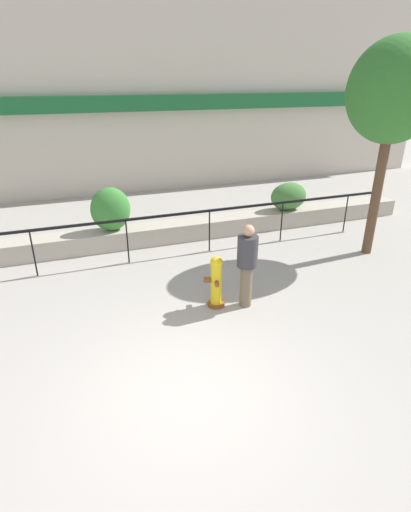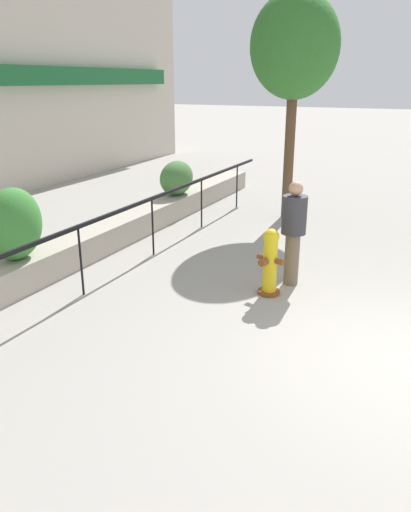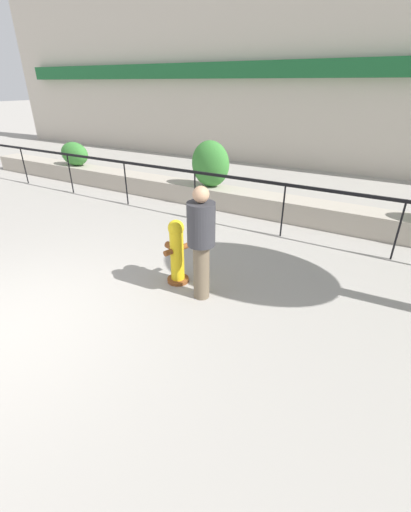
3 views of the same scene
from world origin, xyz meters
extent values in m
plane|color=#9E9991|center=(0.00, 0.00, 0.00)|extent=(120.00, 120.00, 0.00)
cube|color=beige|center=(0.00, 12.00, 4.00)|extent=(30.00, 1.00, 8.00)
cube|color=#195B2D|center=(0.00, 11.32, 3.36)|extent=(27.00, 0.36, 0.56)
cube|color=#ADA393|center=(0.00, 6.00, 0.25)|extent=(18.00, 0.70, 0.50)
cube|color=black|center=(0.00, 4.90, 1.12)|extent=(15.00, 0.05, 0.06)
cylinder|color=black|center=(-6.43, 4.90, 0.57)|extent=(0.04, 0.04, 1.15)
cylinder|color=black|center=(-4.29, 4.90, 0.57)|extent=(0.04, 0.04, 1.15)
cylinder|color=black|center=(-2.14, 4.90, 0.57)|extent=(0.04, 0.04, 1.15)
cylinder|color=black|center=(0.00, 4.90, 0.57)|extent=(0.04, 0.04, 1.15)
cylinder|color=black|center=(2.14, 4.90, 0.57)|extent=(0.04, 0.04, 1.15)
cylinder|color=black|center=(4.29, 4.90, 0.57)|extent=(0.04, 0.04, 1.15)
ellipsoid|color=#387F33|center=(-5.30, 6.00, 0.87)|extent=(1.08, 0.57, 0.74)
ellipsoid|color=#387F33|center=(-0.21, 6.00, 1.08)|extent=(1.03, 0.68, 1.16)
cylinder|color=brown|center=(1.30, 2.25, 0.03)|extent=(0.44, 0.44, 0.06)
cylinder|color=gold|center=(1.30, 2.25, 0.48)|extent=(0.27, 0.27, 0.85)
sphere|color=gold|center=(1.30, 2.25, 0.95)|extent=(0.25, 0.25, 0.25)
cylinder|color=brown|center=(1.13, 2.30, 0.59)|extent=(0.17, 0.15, 0.11)
cylinder|color=brown|center=(1.35, 2.41, 0.59)|extent=(0.12, 0.15, 0.09)
cylinder|color=brown|center=(1.25, 2.08, 0.59)|extent=(0.12, 0.15, 0.09)
cylinder|color=brown|center=(1.87, 2.06, 0.44)|extent=(0.34, 0.34, 0.88)
cylinder|color=#333338|center=(1.87, 2.06, 1.19)|extent=(0.56, 0.56, 0.62)
sphere|color=tan|center=(1.87, 2.06, 1.61)|extent=(0.23, 0.23, 0.23)
camera|label=1|loc=(-1.27, -4.26, 4.25)|focal=28.00mm
camera|label=2|loc=(-5.74, 0.00, 3.22)|focal=35.00mm
camera|label=3|loc=(4.15, -1.73, 2.94)|focal=24.00mm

